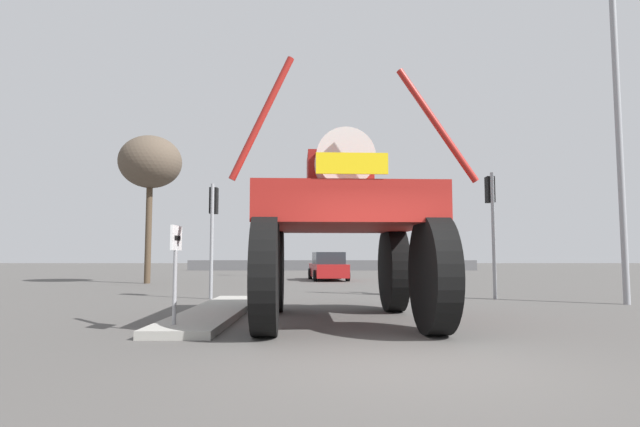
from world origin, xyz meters
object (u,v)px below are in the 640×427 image
(lane_arrow_sign, at_px, (174,256))
(traffic_signal_near_left, at_px, (212,215))
(oversize_sprayer, at_px, (340,225))
(sedan_ahead, at_px, (327,267))
(traffic_signal_near_right, at_px, (490,207))
(bare_tree_left, at_px, (149,163))
(streetlight_near_right, at_px, (622,128))
(traffic_signal_far_left, at_px, (262,238))

(lane_arrow_sign, height_order, traffic_signal_near_left, traffic_signal_near_left)
(lane_arrow_sign, height_order, oversize_sprayer, oversize_sprayer)
(sedan_ahead, relative_size, traffic_signal_near_right, 1.07)
(lane_arrow_sign, distance_m, bare_tree_left, 17.18)
(streetlight_near_right, bearing_deg, traffic_signal_near_right, 149.45)
(lane_arrow_sign, xyz_separation_m, oversize_sprayer, (3.00, 1.52, 0.65))
(oversize_sprayer, relative_size, traffic_signal_far_left, 1.75)
(traffic_signal_near_right, xyz_separation_m, traffic_signal_far_left, (-9.18, 16.96, -0.46))
(lane_arrow_sign, bearing_deg, traffic_signal_near_right, 41.31)
(lane_arrow_sign, bearing_deg, sedan_ahead, 80.85)
(lane_arrow_sign, height_order, traffic_signal_near_right, traffic_signal_near_right)
(sedan_ahead, xyz_separation_m, traffic_signal_far_left, (-4.17, 5.32, 1.72))
(lane_arrow_sign, bearing_deg, bare_tree_left, 110.37)
(traffic_signal_near_left, height_order, bare_tree_left, bare_tree_left)
(traffic_signal_near_left, relative_size, traffic_signal_near_right, 0.91)
(traffic_signal_near_left, distance_m, traffic_signal_near_right, 8.87)
(sedan_ahead, relative_size, bare_tree_left, 0.59)
(lane_arrow_sign, relative_size, traffic_signal_near_right, 0.44)
(traffic_signal_far_left, bearing_deg, traffic_signal_near_right, -61.56)
(sedan_ahead, height_order, traffic_signal_near_left, traffic_signal_near_left)
(streetlight_near_right, bearing_deg, lane_arrow_sign, -155.28)
(traffic_signal_near_left, xyz_separation_m, traffic_signal_near_right, (8.87, -0.01, 0.26))
(traffic_signal_near_left, bearing_deg, traffic_signal_far_left, 91.08)
(sedan_ahead, height_order, bare_tree_left, bare_tree_left)
(traffic_signal_near_right, height_order, bare_tree_left, bare_tree_left)
(lane_arrow_sign, relative_size, traffic_signal_near_left, 0.48)
(oversize_sprayer, distance_m, bare_tree_left, 16.98)
(oversize_sprayer, distance_m, traffic_signal_near_right, 7.53)
(oversize_sprayer, bearing_deg, traffic_signal_far_left, 7.73)
(oversize_sprayer, bearing_deg, bare_tree_left, 29.28)
(traffic_signal_far_left, distance_m, bare_tree_left, 10.23)
(lane_arrow_sign, relative_size, traffic_signal_far_left, 0.52)
(traffic_signal_far_left, bearing_deg, sedan_ahead, -51.90)
(bare_tree_left, bearing_deg, streetlight_near_right, -31.41)
(traffic_signal_near_left, distance_m, bare_tree_left, 10.33)
(lane_arrow_sign, bearing_deg, traffic_signal_far_left, 92.76)
(traffic_signal_far_left, distance_m, streetlight_near_right, 22.69)
(traffic_signal_near_right, distance_m, traffic_signal_far_left, 19.29)
(oversize_sprayer, xyz_separation_m, bare_tree_left, (-8.77, 14.02, 3.87))
(traffic_signal_near_left, height_order, traffic_signal_far_left, traffic_signal_near_left)
(sedan_ahead, height_order, streetlight_near_right, streetlight_near_right)
(traffic_signal_far_left, bearing_deg, bare_tree_left, -118.57)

